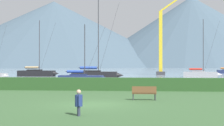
% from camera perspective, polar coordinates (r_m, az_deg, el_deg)
% --- Properties ---
extents(ground_plane, '(1000.00, 1000.00, 0.00)m').
position_cam_1_polar(ground_plane, '(20.18, -3.32, -7.21)').
color(ground_plane, '#385B33').
extents(harbor_water, '(320.00, 246.00, 0.00)m').
position_cam_1_polar(harbor_water, '(156.87, 3.88, -1.18)').
color(harbor_water, '#8499A8').
rests_on(harbor_water, ground_plane).
extents(hedge_line, '(80.00, 1.20, 1.20)m').
position_cam_1_polar(hedge_line, '(31.02, -0.40, -3.67)').
color(hedge_line, '#284C23').
rests_on(hedge_line, ground_plane).
extents(sailboat_slip_0, '(7.05, 2.28, 8.02)m').
position_cam_1_polar(sailboat_slip_0, '(45.74, -5.28, -2.61)').
color(sailboat_slip_0, navy).
rests_on(sailboat_slip_0, harbor_water).
extents(sailboat_slip_4, '(8.90, 3.28, 11.76)m').
position_cam_1_polar(sailboat_slip_4, '(70.97, -12.90, -1.65)').
color(sailboat_slip_4, black).
rests_on(sailboat_slip_4, harbor_water).
extents(sailboat_slip_9, '(7.53, 3.46, 11.30)m').
position_cam_1_polar(sailboat_slip_9, '(66.37, 15.20, -1.83)').
color(sailboat_slip_9, '#9E9EA3').
rests_on(sailboat_slip_9, harbor_water).
extents(sailboat_slip_12, '(8.95, 2.72, 13.85)m').
position_cam_1_polar(sailboat_slip_12, '(56.98, -2.92, -1.96)').
color(sailboat_slip_12, black).
rests_on(sailboat_slip_12, harbor_water).
extents(park_bench_near_path, '(1.67, 0.50, 0.95)m').
position_cam_1_polar(park_bench_near_path, '(22.65, 5.60, -5.10)').
color(park_bench_near_path, brown).
rests_on(park_bench_near_path, ground_plane).
extents(person_seated_viewer, '(0.36, 0.55, 1.25)m').
position_cam_1_polar(person_seated_viewer, '(15.75, -5.80, -6.65)').
color(person_seated_viewer, '#2D3347').
rests_on(person_seated_viewer, ground_plane).
extents(dock_crane, '(8.99, 2.00, 20.82)m').
position_cam_1_polar(dock_crane, '(79.05, 8.70, 3.13)').
color(dock_crane, '#333338').
rests_on(dock_crane, ground_plane).
extents(distant_hill_central_peak, '(239.90, 239.90, 69.56)m').
position_cam_1_polar(distant_hill_central_peak, '(433.08, 13.48, 4.00)').
color(distant_hill_central_peak, '#425666').
rests_on(distant_hill_central_peak, ground_plane).
extents(distant_hill_east_ridge, '(262.50, 262.50, 67.32)m').
position_cam_1_polar(distant_hill_east_ridge, '(342.28, -10.10, 4.95)').
color(distant_hill_east_ridge, '#425666').
rests_on(distant_hill_east_ridge, ground_plane).
extents(distant_hill_far_shoulder, '(217.43, 217.43, 70.82)m').
position_cam_1_polar(distant_hill_far_shoulder, '(340.00, 13.63, 5.28)').
color(distant_hill_far_shoulder, '#425666').
rests_on(distant_hill_far_shoulder, ground_plane).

